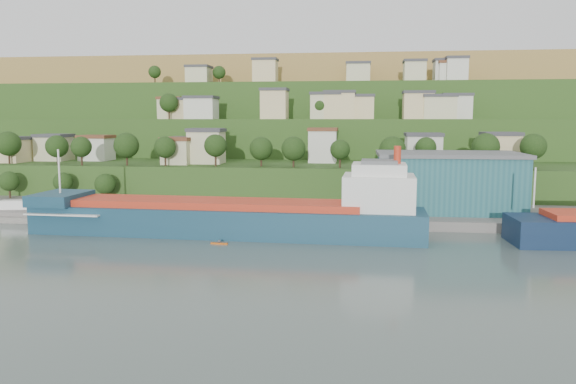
% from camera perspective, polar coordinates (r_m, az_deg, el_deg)
% --- Properties ---
extents(ground, '(500.00, 500.00, 0.00)m').
position_cam_1_polar(ground, '(102.30, -8.39, -5.11)').
color(ground, '#485852').
rests_on(ground, ground).
extents(quay, '(220.00, 26.00, 4.00)m').
position_cam_1_polar(quay, '(126.33, 3.83, -2.64)').
color(quay, slate).
rests_on(quay, ground).
extents(hillside, '(360.00, 210.62, 96.00)m').
position_cam_1_polar(hillside, '(267.11, 1.27, 2.73)').
color(hillside, '#284719').
rests_on(hillside, ground).
extents(cargo_ship_near, '(75.73, 14.56, 19.37)m').
position_cam_1_polar(cargo_ship_near, '(107.94, -5.12, -2.73)').
color(cargo_ship_near, '#13384A').
rests_on(cargo_ship_near, ground).
extents(warehouse, '(31.18, 19.30, 12.80)m').
position_cam_1_polar(warehouse, '(128.38, 15.95, 1.05)').
color(warehouse, '#1F555D').
rests_on(warehouse, quay).
extents(caravan, '(6.33, 3.70, 2.77)m').
position_cam_1_polar(caravan, '(140.02, -25.99, -1.32)').
color(caravan, white).
rests_on(caravan, pebble_beach).
extents(dinghy, '(4.73, 2.17, 0.92)m').
position_cam_1_polar(dinghy, '(138.71, -24.46, -1.70)').
color(dinghy, silver).
rests_on(dinghy, pebble_beach).
extents(kayak_orange, '(3.14, 0.75, 0.78)m').
position_cam_1_polar(kayak_orange, '(100.79, -6.99, -5.14)').
color(kayak_orange, '#CB5812').
rests_on(kayak_orange, ground).
extents(kayak_yellow, '(3.47, 1.08, 0.86)m').
position_cam_1_polar(kayak_yellow, '(104.90, -8.76, -4.66)').
color(kayak_yellow, gold).
rests_on(kayak_yellow, ground).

